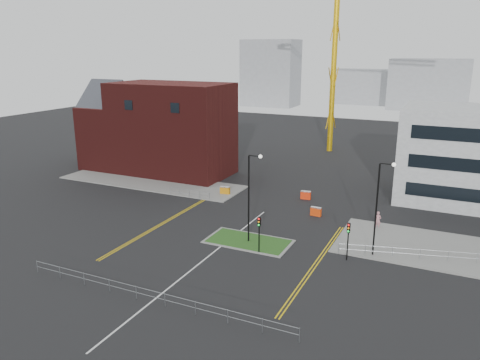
# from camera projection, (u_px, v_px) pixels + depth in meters

# --- Properties ---
(ground) EXTENTS (200.00, 200.00, 0.00)m
(ground) POSITION_uv_depth(u_px,v_px,m) (191.00, 270.00, 41.33)
(ground) COLOR black
(ground) RESTS_ON ground
(pavement_left) EXTENTS (28.00, 8.00, 0.12)m
(pavement_left) POSITION_uv_depth(u_px,v_px,m) (151.00, 182.00, 68.68)
(pavement_left) COLOR slate
(pavement_left) RESTS_ON ground
(pavement_right) EXTENTS (24.00, 10.00, 0.12)m
(pavement_right) POSITION_uv_depth(u_px,v_px,m) (466.00, 254.00, 44.50)
(pavement_right) COLOR slate
(pavement_right) RESTS_ON ground
(island_kerb) EXTENTS (8.60, 4.60, 0.08)m
(island_kerb) POSITION_uv_depth(u_px,v_px,m) (248.00, 241.00, 47.47)
(island_kerb) COLOR slate
(island_kerb) RESTS_ON ground
(grass_island) EXTENTS (8.00, 4.00, 0.12)m
(grass_island) POSITION_uv_depth(u_px,v_px,m) (248.00, 241.00, 47.47)
(grass_island) COLOR #1C4918
(grass_island) RESTS_ON ground
(brick_building) EXTENTS (24.20, 10.07, 14.24)m
(brick_building) POSITION_uv_depth(u_px,v_px,m) (156.00, 129.00, 73.29)
(brick_building) COLOR #421110
(brick_building) RESTS_ON ground
(streetlamp_island) EXTENTS (1.46, 0.36, 9.18)m
(streetlamp_island) POSITION_uv_depth(u_px,v_px,m) (251.00, 191.00, 45.93)
(streetlamp_island) COLOR black
(streetlamp_island) RESTS_ON ground
(streetlamp_right_near) EXTENTS (1.46, 0.36, 9.18)m
(streetlamp_right_near) POSITION_uv_depth(u_px,v_px,m) (379.00, 202.00, 42.76)
(streetlamp_right_near) COLOR black
(streetlamp_right_near) RESTS_ON ground
(traffic_light_island) EXTENTS (0.28, 0.33, 3.65)m
(traffic_light_island) POSITION_uv_depth(u_px,v_px,m) (259.00, 228.00, 44.21)
(traffic_light_island) COLOR black
(traffic_light_island) RESTS_ON ground
(traffic_light_right) EXTENTS (0.28, 0.33, 3.65)m
(traffic_light_right) POSITION_uv_depth(u_px,v_px,m) (348.00, 234.00, 42.68)
(traffic_light_right) COLOR black
(traffic_light_right) RESTS_ON ground
(railing_front) EXTENTS (24.05, 0.05, 1.10)m
(railing_front) POSITION_uv_depth(u_px,v_px,m) (150.00, 293.00, 35.89)
(railing_front) COLOR gray
(railing_front) RESTS_ON ground
(railing_left) EXTENTS (6.05, 0.05, 1.10)m
(railing_left) POSITION_uv_depth(u_px,v_px,m) (189.00, 192.00, 61.32)
(railing_left) COLOR gray
(railing_left) RESTS_ON ground
(railing_right) EXTENTS (19.05, 5.05, 1.10)m
(railing_right) POSITION_uv_depth(u_px,v_px,m) (448.00, 254.00, 42.74)
(railing_right) COLOR gray
(railing_right) RESTS_ON ground
(centre_line) EXTENTS (0.15, 30.00, 0.01)m
(centre_line) POSITION_uv_depth(u_px,v_px,m) (202.00, 261.00, 43.07)
(centre_line) COLOR silver
(centre_line) RESTS_ON ground
(yellow_left_a) EXTENTS (0.12, 24.00, 0.01)m
(yellow_left_a) POSITION_uv_depth(u_px,v_px,m) (168.00, 219.00, 53.73)
(yellow_left_a) COLOR gold
(yellow_left_a) RESTS_ON ground
(yellow_left_b) EXTENTS (0.12, 24.00, 0.01)m
(yellow_left_b) POSITION_uv_depth(u_px,v_px,m) (171.00, 220.00, 53.61)
(yellow_left_b) COLOR gold
(yellow_left_b) RESTS_ON ground
(yellow_right_a) EXTENTS (0.12, 20.00, 0.01)m
(yellow_right_a) POSITION_uv_depth(u_px,v_px,m) (314.00, 263.00, 42.67)
(yellow_right_a) COLOR gold
(yellow_right_a) RESTS_ON ground
(yellow_right_b) EXTENTS (0.12, 20.00, 0.01)m
(yellow_right_b) POSITION_uv_depth(u_px,v_px,m) (318.00, 264.00, 42.54)
(yellow_right_b) COLOR gold
(yellow_right_b) RESTS_ON ground
(skyline_a) EXTENTS (18.00, 12.00, 22.00)m
(skyline_a) POSITION_uv_depth(u_px,v_px,m) (271.00, 73.00, 159.32)
(skyline_a) COLOR gray
(skyline_a) RESTS_ON ground
(skyline_b) EXTENTS (24.00, 12.00, 16.00)m
(skyline_b) POSITION_uv_depth(u_px,v_px,m) (429.00, 85.00, 148.36)
(skyline_b) COLOR gray
(skyline_b) RESTS_ON ground
(skyline_d) EXTENTS (30.00, 12.00, 12.00)m
(skyline_d) POSITION_uv_depth(u_px,v_px,m) (376.00, 87.00, 164.99)
(skyline_d) COLOR gray
(skyline_d) RESTS_ON ground
(pedestrian) EXTENTS (0.74, 0.51, 1.92)m
(pedestrian) POSITION_uv_depth(u_px,v_px,m) (378.00, 220.00, 50.76)
(pedestrian) COLOR #C37E85
(pedestrian) RESTS_ON ground
(barrier_left) EXTENTS (1.36, 0.59, 1.11)m
(barrier_left) POSITION_uv_depth(u_px,v_px,m) (225.00, 190.00, 62.78)
(barrier_left) COLOR orange
(barrier_left) RESTS_ON ground
(barrier_mid) EXTENTS (1.33, 0.55, 1.09)m
(barrier_mid) POSITION_uv_depth(u_px,v_px,m) (306.00, 195.00, 60.86)
(barrier_mid) COLOR #F9320D
(barrier_mid) RESTS_ON ground
(barrier_right) EXTENTS (1.29, 0.51, 1.06)m
(barrier_right) POSITION_uv_depth(u_px,v_px,m) (316.00, 211.00, 54.75)
(barrier_right) COLOR #E73E0C
(barrier_right) RESTS_ON ground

